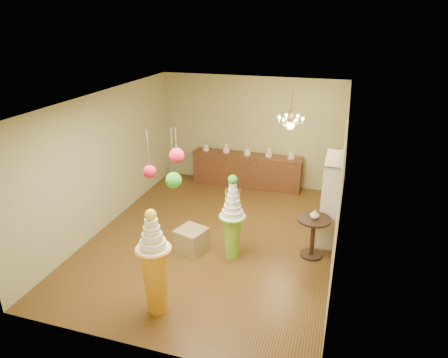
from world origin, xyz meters
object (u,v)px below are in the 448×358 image
(pedestal_green, at_px, (232,226))
(pedestal_orange, at_px, (155,272))
(round_table, at_px, (313,232))
(sideboard, at_px, (247,170))

(pedestal_green, xyz_separation_m, pedestal_orange, (-0.74, -1.84, 0.05))
(round_table, bearing_deg, pedestal_orange, -133.55)
(pedestal_green, height_order, round_table, pedestal_green)
(pedestal_orange, height_order, round_table, pedestal_orange)
(sideboard, height_order, round_table, sideboard)
(pedestal_green, relative_size, sideboard, 0.58)
(pedestal_green, distance_m, pedestal_orange, 1.98)
(pedestal_orange, distance_m, round_table, 3.25)
(pedestal_orange, relative_size, round_table, 2.19)
(sideboard, bearing_deg, pedestal_green, -80.46)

